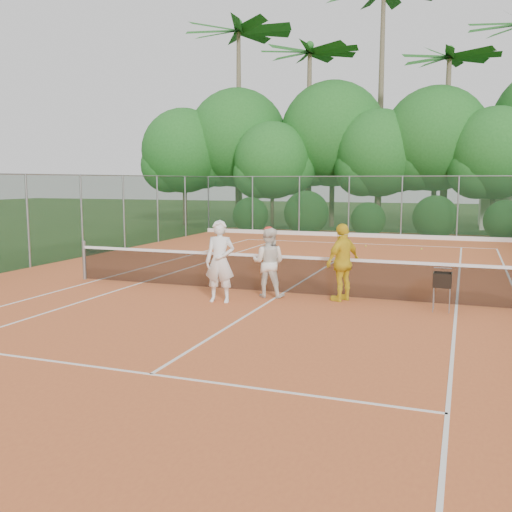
{
  "coord_description": "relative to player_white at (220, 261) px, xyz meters",
  "views": [
    {
      "loc": [
        4.2,
        -13.39,
        2.83
      ],
      "look_at": [
        -0.28,
        -1.2,
        1.1
      ],
      "focal_mm": 40.0,
      "sensor_mm": 36.0,
      "label": 1
    }
  ],
  "objects": [
    {
      "name": "tennis_net",
      "position": [
        1.07,
        1.46,
        -0.44
      ],
      "size": [
        11.97,
        0.1,
        1.1
      ],
      "color": "gray",
      "rests_on": "clay_court"
    },
    {
      "name": "stray_ball_c",
      "position": [
        1.35,
        12.29,
        -0.92
      ],
      "size": [
        0.07,
        0.07,
        0.07
      ],
      "primitive_type": "sphere",
      "color": "gold",
      "rests_on": "clay_court"
    },
    {
      "name": "ground",
      "position": [
        1.07,
        1.46,
        -0.97
      ],
      "size": [
        120.0,
        120.0,
        0.0
      ],
      "primitive_type": "plane",
      "color": "#244117",
      "rests_on": "ground"
    },
    {
      "name": "tropical_treeline",
      "position": [
        2.5,
        21.68,
        4.14
      ],
      "size": [
        32.1,
        8.49,
        15.03
      ],
      "color": "brown",
      "rests_on": "ground"
    },
    {
      "name": "clay_court",
      "position": [
        1.07,
        1.46,
        -0.96
      ],
      "size": [
        18.0,
        36.0,
        0.02
      ],
      "primitive_type": "cube",
      "color": "#CC612F",
      "rests_on": "ground"
    },
    {
      "name": "player_white",
      "position": [
        0.0,
        0.0,
        0.0
      ],
      "size": [
        0.74,
        0.54,
        1.9
      ],
      "primitive_type": "imported",
      "rotation": [
        0.0,
        0.0,
        0.12
      ],
      "color": "white",
      "rests_on": "clay_court"
    },
    {
      "name": "court_markings",
      "position": [
        1.07,
        1.46,
        -0.95
      ],
      "size": [
        11.03,
        23.83,
        0.01
      ],
      "color": "white",
      "rests_on": "clay_court"
    },
    {
      "name": "player_center_grp",
      "position": [
        0.86,
        0.95,
        -0.1
      ],
      "size": [
        0.86,
        0.69,
        1.71
      ],
      "color": "white",
      "rests_on": "clay_court"
    },
    {
      "name": "player_yellow",
      "position": [
        2.64,
        1.12,
        -0.04
      ],
      "size": [
        0.9,
        1.15,
        1.82
      ],
      "primitive_type": "imported",
      "rotation": [
        0.0,
        0.0,
        -2.07
      ],
      "color": "yellow",
      "rests_on": "clay_court"
    },
    {
      "name": "stray_ball_b",
      "position": [
        3.67,
        11.96,
        -0.92
      ],
      "size": [
        0.07,
        0.07,
        0.07
      ],
      "primitive_type": "sphere",
      "color": "#BFE435",
      "rests_on": "clay_court"
    },
    {
      "name": "fence_back",
      "position": [
        1.07,
        16.46,
        0.55
      ],
      "size": [
        18.07,
        0.07,
        3.0
      ],
      "color": "#19381E",
      "rests_on": "clay_court"
    },
    {
      "name": "ball_hopper",
      "position": [
        4.87,
        0.77,
        -0.28
      ],
      "size": [
        0.37,
        0.37,
        0.84
      ],
      "rotation": [
        0.0,
        0.0,
        0.04
      ],
      "color": "gray",
      "rests_on": "clay_court"
    },
    {
      "name": "stray_ball_a",
      "position": [
        0.6,
        10.81,
        -0.92
      ],
      "size": [
        0.07,
        0.07,
        0.07
      ],
      "primitive_type": "sphere",
      "color": "#CAD230",
      "rests_on": "clay_court"
    }
  ]
}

